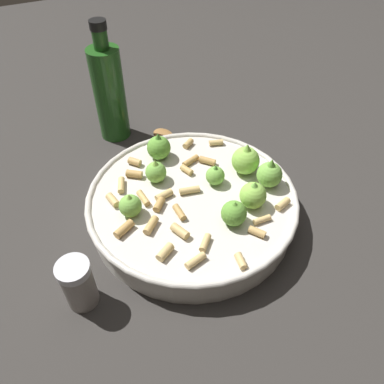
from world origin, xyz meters
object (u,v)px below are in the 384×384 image
Objects in this scene: pepper_shaker at (78,284)px; wooden_spoon at (191,153)px; cooking_pan at (194,202)px; olive_oil_bottle at (109,92)px.

wooden_spoon is (0.27, 0.23, -0.03)m from pepper_shaker.
wooden_spoon is at bearing 39.84° from pepper_shaker.
cooking_pan reaches higher than wooden_spoon.
olive_oil_bottle is 0.20m from wooden_spoon.
cooking_pan is 0.16m from wooden_spoon.
olive_oil_bottle is 0.97× the size of wooden_spoon.
cooking_pan is at bearing -113.23° from wooden_spoon.
cooking_pan is at bearing -79.70° from olive_oil_bottle.
pepper_shaker is (-0.21, -0.08, 0.01)m from cooking_pan.
pepper_shaker reaches higher than wooden_spoon.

